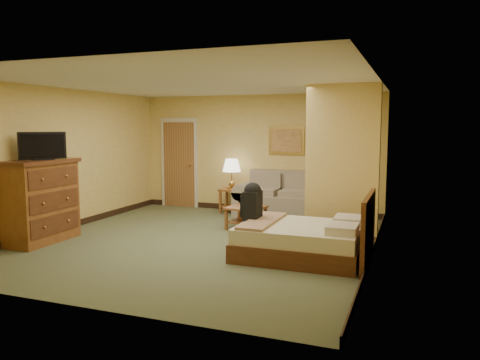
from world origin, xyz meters
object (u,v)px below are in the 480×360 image
at_px(coffee_table, 246,213).
at_px(bed, 305,240).
at_px(dresser, 40,201).
at_px(loveseat, 281,202).

xyz_separation_m(coffee_table, bed, (1.47, -1.53, -0.03)).
distance_m(coffee_table, bed, 2.12).
height_order(dresser, bed, dresser).
height_order(loveseat, dresser, dresser).
height_order(coffee_table, dresser, dresser).
bearing_deg(dresser, bed, 8.06).
relative_size(loveseat, bed, 1.01).
relative_size(coffee_table, dresser, 0.51).
bearing_deg(coffee_table, bed, -46.26).
relative_size(coffee_table, bed, 0.38).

